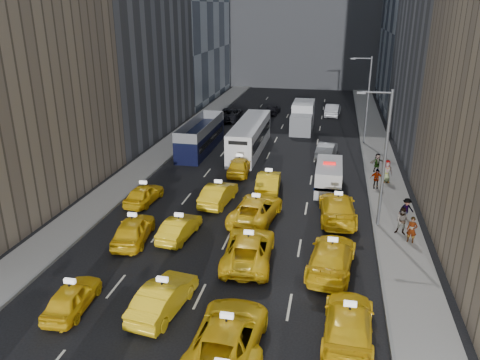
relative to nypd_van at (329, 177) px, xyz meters
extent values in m
plane|color=black|center=(-5.92, -18.18, -1.01)|extent=(160.00, 160.00, 0.00)
cube|color=gray|center=(-16.42, 6.82, -0.93)|extent=(3.00, 90.00, 0.15)
cube|color=gray|center=(4.58, 6.82, -0.93)|extent=(3.00, 90.00, 0.15)
cube|color=slate|center=(-14.97, 6.82, -0.92)|extent=(0.15, 90.00, 0.18)
cube|color=slate|center=(3.13, 6.82, -0.92)|extent=(0.15, 90.00, 0.18)
cylinder|color=#595B60|center=(3.38, -6.18, 3.49)|extent=(0.20, 0.20, 9.00)
cylinder|color=#595B60|center=(2.48, -6.18, 7.79)|extent=(1.80, 0.12, 0.12)
cube|color=slate|center=(1.58, -6.18, 7.74)|extent=(0.50, 0.22, 0.12)
cylinder|color=#595B60|center=(3.38, 13.82, 3.49)|extent=(0.20, 0.20, 9.00)
cylinder|color=#595B60|center=(2.48, 13.82, 7.79)|extent=(1.80, 0.12, 0.12)
cube|color=slate|center=(1.58, 13.82, 7.74)|extent=(0.50, 0.22, 0.12)
imported|color=yellow|center=(-11.55, -18.40, -0.34)|extent=(1.81, 4.01, 1.34)
imported|color=yellow|center=(-7.25, -17.65, -0.25)|extent=(2.22, 4.76, 1.51)
imported|color=yellow|center=(-3.65, -19.86, -0.19)|extent=(2.92, 5.97, 1.63)
imported|color=yellow|center=(1.29, -17.89, -0.25)|extent=(2.35, 5.33, 1.52)
imported|color=yellow|center=(-11.53, -11.28, -0.23)|extent=(2.41, 4.78, 1.56)
imported|color=yellow|center=(-8.90, -10.30, -0.34)|extent=(1.86, 4.22, 1.35)
imported|color=yellow|center=(-4.15, -12.27, -0.21)|extent=(2.99, 5.89, 1.60)
imported|color=yellow|center=(0.46, -12.31, -0.19)|extent=(2.92, 5.90, 1.65)
imported|color=yellow|center=(-13.22, -5.53, -0.31)|extent=(1.97, 4.22, 1.40)
imported|color=yellow|center=(-7.82, -4.54, -0.25)|extent=(2.07, 4.75, 1.52)
imported|color=yellow|center=(-4.66, -6.80, -0.21)|extent=(3.33, 6.02, 1.59)
imported|color=yellow|center=(0.74, -5.56, -0.17)|extent=(2.75, 5.93, 1.68)
imported|color=yellow|center=(-7.60, 2.08, -0.26)|extent=(1.94, 4.46, 1.50)
imported|color=yellow|center=(-4.55, -1.56, -0.21)|extent=(2.02, 4.98, 1.61)
cube|color=silver|center=(0.00, 0.00, 0.03)|extent=(2.11, 5.25, 2.08)
cylinder|color=black|center=(-0.84, -1.70, -0.59)|extent=(0.28, 0.83, 0.83)
cylinder|color=black|center=(0.84, -1.70, -0.59)|extent=(0.28, 0.83, 0.83)
cylinder|color=black|center=(-0.84, 1.70, -0.59)|extent=(0.28, 0.83, 0.83)
cylinder|color=black|center=(0.84, 1.70, -0.59)|extent=(0.28, 0.83, 0.83)
cube|color=navy|center=(0.00, 0.00, -0.11)|extent=(2.15, 5.25, 0.24)
cube|color=red|center=(0.00, 0.00, 1.15)|extent=(0.95, 0.35, 0.15)
cube|color=black|center=(-12.84, 8.37, 0.47)|extent=(3.54, 10.38, 2.96)
cylinder|color=black|center=(-13.85, 4.18, -0.46)|extent=(0.28, 1.10, 1.10)
cylinder|color=black|center=(-11.84, 4.18, -0.46)|extent=(0.28, 1.10, 1.10)
cylinder|color=black|center=(-13.85, 12.55, -0.46)|extent=(0.28, 1.10, 1.10)
cylinder|color=black|center=(-11.84, 12.55, -0.46)|extent=(0.28, 1.10, 1.10)
cube|color=white|center=(-7.95, 8.93, 0.50)|extent=(2.78, 11.77, 3.02)
cylinder|color=black|center=(-9.02, 3.98, -0.46)|extent=(0.28, 1.10, 1.10)
cylinder|color=black|center=(-6.88, 3.98, -0.46)|extent=(0.28, 1.10, 1.10)
cylinder|color=black|center=(-9.02, 13.89, -0.46)|extent=(0.28, 1.10, 1.10)
cylinder|color=black|center=(-6.88, 13.89, -0.46)|extent=(0.28, 1.10, 1.10)
cube|color=silver|center=(-3.46, 18.63, 0.57)|extent=(2.72, 7.04, 3.17)
cylinder|color=black|center=(-4.50, 16.06, -0.46)|extent=(0.28, 1.10, 1.10)
cylinder|color=black|center=(-2.42, 16.06, -0.46)|extent=(0.28, 1.10, 1.10)
cylinder|color=black|center=(-4.50, 21.19, -0.46)|extent=(0.28, 1.10, 1.10)
cylinder|color=black|center=(-2.42, 21.19, -0.46)|extent=(0.28, 1.10, 1.10)
imported|color=#ADB0B5|center=(-0.36, 8.48, -0.26)|extent=(2.10, 4.70, 1.50)
imported|color=black|center=(-12.89, 21.83, -0.20)|extent=(2.72, 5.83, 1.61)
imported|color=slate|center=(-3.88, 26.14, -0.27)|extent=(2.49, 5.23, 1.47)
imported|color=black|center=(-7.98, 26.28, -0.34)|extent=(1.94, 4.06, 1.34)
imported|color=#B8BAC1|center=(-0.08, 27.09, -0.20)|extent=(2.12, 5.06, 1.63)
imported|color=gray|center=(5.16, -8.34, -0.03)|extent=(0.70, 0.57, 1.65)
imported|color=gray|center=(4.74, -7.35, 0.03)|extent=(0.96, 0.67, 1.78)
imported|color=gray|center=(5.25, -5.12, -0.08)|extent=(1.08, 0.70, 1.56)
imported|color=gray|center=(3.67, 0.56, -0.06)|extent=(0.95, 0.46, 1.60)
imported|color=gray|center=(4.58, 2.15, 0.07)|extent=(0.99, 0.66, 1.87)
imported|color=gray|center=(4.04, 4.71, -0.05)|extent=(1.55, 1.00, 1.62)
camera|label=1|loc=(0.02, -35.29, 12.61)|focal=35.00mm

